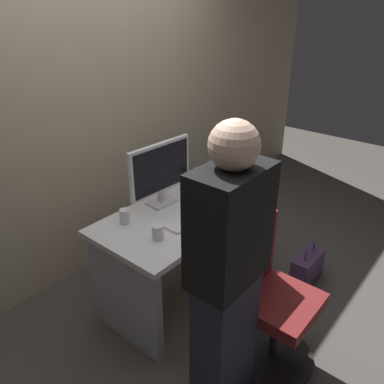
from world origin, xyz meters
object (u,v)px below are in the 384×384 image
person_at_desk (227,279)px  monitor (161,170)px  office_chair (269,302)px  mouse (220,199)px  desk (187,237)px  cell_phone (243,191)px  cup_near_keyboard (158,232)px  cup_by_monitor (125,216)px  handbag (307,268)px  keyboard (191,217)px  book_stack (209,177)px

person_at_desk → monitor: person_at_desk is taller
office_chair → mouse: size_ratio=9.40×
desk → cell_phone: 0.57m
cup_near_keyboard → cup_by_monitor: 0.30m
cup_near_keyboard → cup_by_monitor: (0.00, 0.30, 0.00)m
office_chair → cell_phone: bearing=44.7°
monitor → handbag: monitor is taller
office_chair → cup_by_monitor: 1.06m
monitor → mouse: size_ratio=5.41×
mouse → cup_by_monitor: bearing=155.4°
person_at_desk → cell_phone: 1.20m
monitor → keyboard: 0.40m
monitor → mouse: (0.29, -0.30, -0.24)m
desk → cup_near_keyboard: (-0.40, -0.11, 0.28)m
monitor → cup_by_monitor: bearing=-178.7°
person_at_desk → cup_near_keyboard: person_at_desk is taller
cup_near_keyboard → office_chair: bearing=-67.8°
cup_by_monitor → handbag: size_ratio=0.26×
book_stack → cell_phone: book_stack is taller
office_chair → cup_near_keyboard: office_chair is taller
office_chair → cell_phone: office_chair is taller
office_chair → monitor: bearing=84.8°
cup_near_keyboard → desk: bearing=15.8°
person_at_desk → monitor: (0.50, 0.93, 0.15)m
cup_near_keyboard → mouse: bearing=0.4°
monitor → cup_near_keyboard: monitor is taller
mouse → cell_phone: (0.25, -0.04, -0.01)m
desk → mouse: bearing=-23.9°
desk → cell_phone: cell_phone is taller
desk → mouse: size_ratio=13.32×
desk → keyboard: 0.28m
monitor → keyboard: monitor is taller
keyboard → handbag: 1.13m
handbag → keyboard: bearing=144.7°
book_stack → cup_near_keyboard: bearing=-164.2°
cell_phone → mouse: bearing=-173.9°
person_at_desk → handbag: bearing=3.1°
desk → book_stack: 0.52m
cup_near_keyboard → cell_phone: cup_near_keyboard is taller
office_chair → cup_by_monitor: size_ratio=9.42×
person_at_desk → keyboard: (0.47, 0.62, -0.09)m
keyboard → mouse: size_ratio=4.30×
keyboard → handbag: bearing=-35.6°
office_chair → person_at_desk: 0.58m
keyboard → book_stack: bearing=24.8°
monitor → cup_by_monitor: (-0.36, -0.01, -0.21)m
book_stack → cell_phone: 0.29m
mouse → book_stack: size_ratio=0.44×
person_at_desk → book_stack: person_at_desk is taller
mouse → handbag: 0.95m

